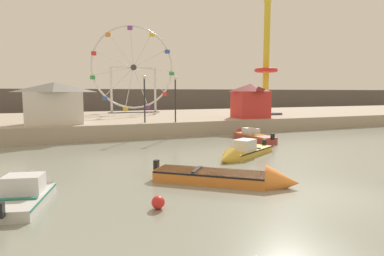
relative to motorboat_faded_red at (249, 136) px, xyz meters
The scene contains 14 objects.
ground_plane 14.55m from the motorboat_faded_red, 108.87° to the right, with size 240.00×240.00×0.00m, color gray.
quay_promenade 14.21m from the motorboat_faded_red, 109.33° to the left, with size 110.00×19.68×1.25m, color tan.
distant_town_skyline 37.93m from the motorboat_faded_red, 97.13° to the left, with size 140.00×3.00×4.40m, color #564C47.
motorboat_faded_red is the anchor object (origin of this frame).
motorboat_mustard_yellow 7.55m from the motorboat_faded_red, 125.22° to the right, with size 5.14×3.67×1.40m.
motorboat_pale_grey 18.13m from the motorboat_faded_red, 147.44° to the right, with size 2.34×4.16×1.54m.
motorboat_orange_hull 13.18m from the motorboat_faded_red, 124.37° to the right, with size 5.50×4.78×1.30m.
ferris_wheel_white_frame 20.54m from the motorboat_faded_red, 105.74° to the left, with size 10.62×1.20×10.91m.
drop_tower_yellow_tower 13.84m from the motorboat_faded_red, 49.37° to the left, with size 2.80×2.80×13.30m.
carnival_booth_white_ticket 16.00m from the motorboat_faded_red, 156.24° to the left, with size 4.95×3.12×3.39m.
carnival_booth_red_striped 7.43m from the motorboat_faded_red, 57.00° to the left, with size 3.72×3.29×3.44m.
promenade_lamp_near 7.23m from the motorboat_faded_red, 140.32° to the left, with size 0.32×0.32×3.94m.
promenade_lamp_far 9.44m from the motorboat_faded_red, 148.09° to the left, with size 0.32×0.32×4.01m.
mooring_buoy_orange 16.79m from the motorboat_faded_red, 132.11° to the right, with size 0.44×0.44×0.44m, color red.
Camera 1 is at (-9.42, -8.65, 3.80)m, focal length 30.42 mm.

